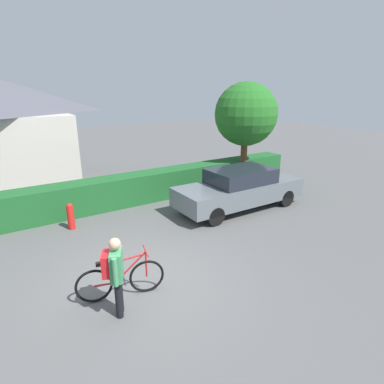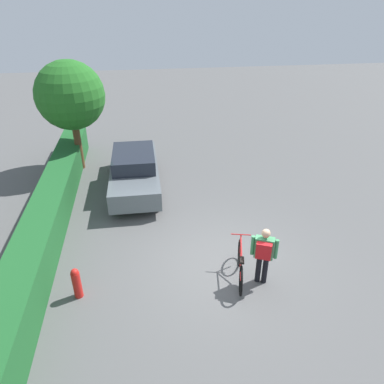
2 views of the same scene
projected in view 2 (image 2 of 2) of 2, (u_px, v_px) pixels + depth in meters
ground_plane at (224, 264)px, 9.32m from camera, size 60.00×60.00×0.00m
hedge_row at (30, 268)px, 8.40m from camera, size 18.31×0.90×1.05m
parked_car_near at (135, 170)px, 12.75m from camera, size 4.60×1.72×1.41m
bicycle at (240, 265)px, 8.70m from camera, size 1.70×0.61×0.95m
person_rider at (264, 252)px, 8.28m from camera, size 0.48×0.59×1.55m
tree_kerbside at (70, 96)px, 13.23m from camera, size 2.58×2.58×4.27m
fire_hydrant at (77, 283)px, 8.12m from camera, size 0.20×0.20×0.81m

